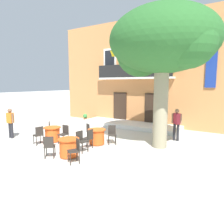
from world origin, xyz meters
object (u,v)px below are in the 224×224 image
at_px(plane_tree, 161,44).
at_px(cafe_chair_near_tree_0, 49,145).
at_px(cafe_chair_near_tree_1, 75,149).
at_px(cafe_chair_middle_0, 51,128).
at_px(cafe_table_front, 97,137).
at_px(cafe_chair_front_2, 112,133).
at_px(cafe_chair_middle_2, 64,133).
at_px(cafe_chair_near_tree_2, 81,140).
at_px(cafe_chair_middle_1, 39,134).
at_px(cafe_chair_front_0, 90,131).
at_px(pedestrian_mid_plaza, 177,123).
at_px(cafe_table_near_tree, 69,147).
at_px(cafe_table_middle, 52,134).
at_px(ground_planter_left, 85,117).
at_px(pedestrian_near_entrance, 10,121).
at_px(cafe_chair_front_1, 89,137).

height_order(plane_tree, cafe_chair_near_tree_0, plane_tree).
distance_m(cafe_chair_near_tree_1, cafe_chair_middle_0, 4.08).
relative_size(cafe_table_front, cafe_chair_front_2, 0.95).
relative_size(cafe_chair_middle_2, cafe_chair_front_2, 1.00).
distance_m(cafe_chair_middle_0, cafe_table_front, 2.85).
xyz_separation_m(cafe_chair_near_tree_1, cafe_chair_near_tree_2, (-0.67, 1.09, 0.00)).
relative_size(cafe_chair_middle_0, cafe_chair_middle_1, 1.00).
height_order(cafe_chair_near_tree_1, cafe_chair_front_0, same).
xyz_separation_m(cafe_chair_near_tree_1, cafe_chair_middle_2, (-2.21, 1.62, 0.00)).
bearing_deg(cafe_chair_middle_2, cafe_chair_front_0, 52.64).
bearing_deg(plane_tree, cafe_chair_near_tree_0, -129.45).
bearing_deg(pedestrian_mid_plaza, cafe_table_near_tree, -122.46).
relative_size(cafe_chair_middle_1, cafe_chair_front_0, 1.00).
distance_m(cafe_chair_middle_1, cafe_chair_front_2, 3.57).
height_order(plane_tree, cafe_chair_front_2, plane_tree).
relative_size(cafe_chair_near_tree_1, cafe_chair_middle_0, 1.00).
height_order(cafe_chair_near_tree_2, cafe_chair_middle_1, same).
bearing_deg(cafe_table_middle, pedestrian_mid_plaza, 33.95).
distance_m(cafe_chair_near_tree_1, cafe_chair_front_0, 3.02).
height_order(cafe_chair_near_tree_0, cafe_table_middle, cafe_chair_near_tree_0).
bearing_deg(cafe_table_near_tree, cafe_chair_near_tree_0, -135.58).
distance_m(cafe_chair_near_tree_1, cafe_chair_middle_2, 2.74).
distance_m(cafe_chair_near_tree_1, pedestrian_mid_plaza, 5.65).
distance_m(cafe_chair_middle_1, cafe_table_front, 2.82).
bearing_deg(cafe_chair_middle_1, cafe_table_middle, 80.71).
relative_size(cafe_chair_middle_1, ground_planter_left, 1.47).
distance_m(plane_tree, pedestrian_near_entrance, 8.76).
height_order(cafe_chair_middle_0, cafe_table_front, cafe_chair_middle_0).
relative_size(cafe_table_middle, cafe_chair_middle_0, 0.95).
relative_size(cafe_chair_near_tree_0, cafe_chair_near_tree_2, 1.00).
relative_size(plane_tree, cafe_chair_middle_2, 6.96).
distance_m(cafe_table_front, cafe_chair_front_0, 0.77).
distance_m(cafe_chair_front_0, ground_planter_left, 5.65).
bearing_deg(cafe_chair_near_tree_2, cafe_chair_front_0, 115.57).
bearing_deg(cafe_table_middle, cafe_chair_near_tree_1, -27.30).
height_order(cafe_chair_near_tree_2, cafe_table_middle, cafe_chair_near_tree_2).
xyz_separation_m(cafe_chair_middle_2, pedestrian_mid_plaza, (4.58, 3.49, 0.42)).
bearing_deg(cafe_chair_front_2, cafe_chair_front_0, -171.64).
distance_m(cafe_table_near_tree, cafe_table_front, 2.01).
relative_size(cafe_chair_near_tree_0, cafe_chair_front_0, 1.00).
height_order(plane_tree, pedestrian_near_entrance, plane_tree).
distance_m(cafe_chair_near_tree_1, cafe_chair_front_2, 2.85).
xyz_separation_m(cafe_table_front, cafe_chair_front_1, (0.09, -0.75, 0.14)).
bearing_deg(cafe_table_near_tree, ground_planter_left, 124.77).
distance_m(cafe_chair_near_tree_0, cafe_chair_front_1, 1.87).
height_order(plane_tree, cafe_table_front, plane_tree).
bearing_deg(pedestrian_mid_plaza, cafe_chair_middle_2, -142.66).
relative_size(plane_tree, cafe_chair_near_tree_2, 6.96).
distance_m(cafe_chair_middle_1, pedestrian_mid_plaza, 6.97).
height_order(cafe_chair_near_tree_1, cafe_chair_front_2, same).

